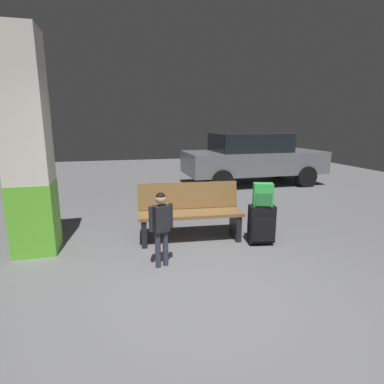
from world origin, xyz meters
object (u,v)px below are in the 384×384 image
(structural_pillar, at_px, (27,147))
(backpack_bright, at_px, (263,195))
(parked_car_near, at_px, (252,157))
(bench, at_px, (190,212))
(suitcase, at_px, (262,224))
(child, at_px, (161,222))

(structural_pillar, distance_m, backpack_bright, 3.35)
(parked_car_near, bearing_deg, bench, -125.64)
(structural_pillar, xyz_separation_m, parked_car_near, (5.12, 3.95, -0.68))
(backpack_bright, relative_size, parked_car_near, 0.08)
(bench, bearing_deg, structural_pillar, 178.01)
(suitcase, distance_m, child, 1.64)
(bench, relative_size, backpack_bright, 4.81)
(bench, height_order, backpack_bright, backpack_bright)
(backpack_bright, bearing_deg, structural_pillar, 170.53)
(child, xyz_separation_m, parked_car_near, (3.47, 4.87, 0.21))
(structural_pillar, height_order, child, structural_pillar)
(child, bearing_deg, backpack_bright, 13.46)
(backpack_bright, relative_size, child, 0.35)
(suitcase, xyz_separation_m, child, (-1.57, -0.38, 0.28))
(suitcase, bearing_deg, child, -166.54)
(child, bearing_deg, parked_car_near, 54.55)
(bench, relative_size, parked_car_near, 0.40)
(suitcase, relative_size, parked_car_near, 0.15)
(backpack_bright, bearing_deg, parked_car_near, 67.15)
(structural_pillar, height_order, suitcase, structural_pillar)
(structural_pillar, distance_m, parked_car_near, 6.51)
(structural_pillar, xyz_separation_m, child, (1.66, -0.91, -0.89))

